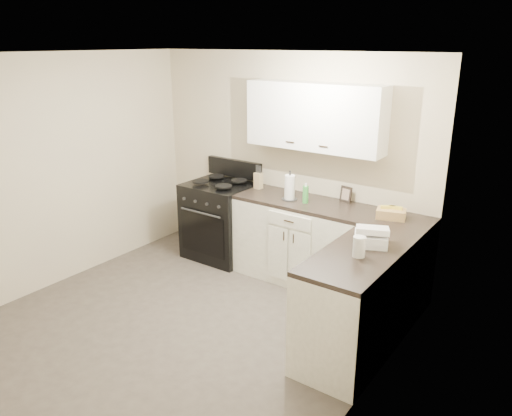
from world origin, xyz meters
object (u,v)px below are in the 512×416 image
Objects in this scene: countertop_grill at (371,239)px; paper_towel at (290,187)px; knife_block at (258,181)px; stove at (221,221)px; wicker_basket at (391,214)px.

paper_towel is at bearing 127.80° from countertop_grill.
countertop_grill is at bearing -28.86° from paper_towel.
paper_towel is at bearing -8.59° from knife_block.
stove is at bearing 139.20° from countertop_grill.
paper_towel is 1.14m from wicker_basket.
paper_towel is (1.01, -0.02, 0.62)m from stove.
countertop_grill is at bearing -81.92° from wicker_basket.
stove is at bearing 178.65° from paper_towel.
wicker_basket is at bearing 74.74° from countertop_grill.
stove is at bearing -179.00° from wicker_basket.
countertop_grill is (0.11, -0.75, 0.00)m from wicker_basket.
knife_block reaches higher than wicker_basket.
wicker_basket is (2.15, 0.04, 0.53)m from stove.
stove is 2.42m from countertop_grill.
stove is 3.53× the size of paper_towel.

